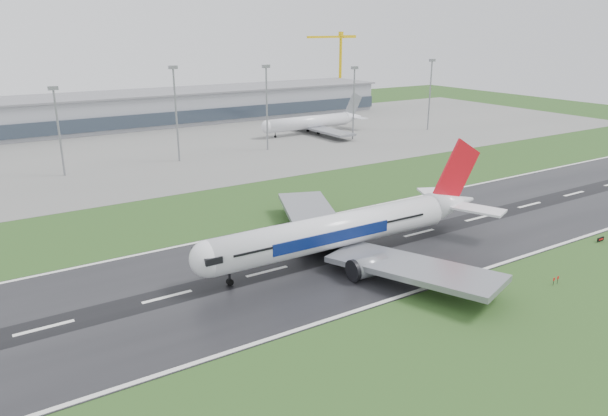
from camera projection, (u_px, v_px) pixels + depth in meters
ground at (419, 233)px, 127.90m from camera, size 520.00×520.00×0.00m
runway at (419, 233)px, 127.88m from camera, size 400.00×45.00×0.10m
apron at (207, 143)px, 228.42m from camera, size 400.00×130.00×0.08m
terminal at (159, 108)px, 274.38m from camera, size 240.00×36.00×15.00m
main_airliner at (353, 208)px, 112.41m from camera, size 70.90×67.61×20.66m
parked_airliner at (312, 115)px, 248.09m from camera, size 56.64×52.93×16.20m
tower_crane at (340, 68)px, 343.85m from camera, size 43.25×13.13×43.51m
runway_sign at (600, 239)px, 122.71m from camera, size 2.28×0.88×1.04m
floodmast_1 at (59, 134)px, 173.95m from camera, size 0.64×0.64×27.12m
floodmast_2 at (176, 116)px, 192.75m from camera, size 0.64×0.64×32.00m
floodmast_3 at (267, 110)px, 211.11m from camera, size 0.64×0.64×31.14m
floodmast_4 at (354, 105)px, 232.49m from camera, size 0.64×0.64×29.19m
floodmast_5 at (430, 96)px, 254.47m from camera, size 0.64×0.64×30.95m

